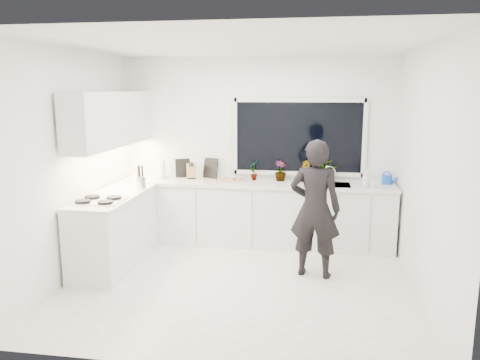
# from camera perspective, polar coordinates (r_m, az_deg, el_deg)

# --- Properties ---
(floor) EXTENTS (4.00, 3.50, 0.02)m
(floor) POSITION_cam_1_polar(r_m,az_deg,el_deg) (5.61, -0.12, -12.52)
(floor) COLOR beige
(floor) RESTS_ON ground
(wall_back) EXTENTS (4.00, 0.02, 2.70)m
(wall_back) POSITION_cam_1_polar(r_m,az_deg,el_deg) (6.94, 2.15, 3.71)
(wall_back) COLOR white
(wall_back) RESTS_ON ground
(wall_left) EXTENTS (0.02, 3.50, 2.70)m
(wall_left) POSITION_cam_1_polar(r_m,az_deg,el_deg) (5.87, -19.89, 1.74)
(wall_left) COLOR white
(wall_left) RESTS_ON ground
(wall_right) EXTENTS (0.02, 3.50, 2.70)m
(wall_right) POSITION_cam_1_polar(r_m,az_deg,el_deg) (5.30, 21.90, 0.67)
(wall_right) COLOR white
(wall_right) RESTS_ON ground
(ceiling) EXTENTS (4.00, 3.50, 0.02)m
(ceiling) POSITION_cam_1_polar(r_m,az_deg,el_deg) (5.17, -0.13, 16.36)
(ceiling) COLOR white
(ceiling) RESTS_ON wall_back
(window) EXTENTS (1.80, 0.02, 1.00)m
(window) POSITION_cam_1_polar(r_m,az_deg,el_deg) (6.84, 7.14, 5.21)
(window) COLOR black
(window) RESTS_ON wall_back
(base_cabinets_back) EXTENTS (3.92, 0.58, 0.88)m
(base_cabinets_back) POSITION_cam_1_polar(r_m,az_deg,el_deg) (6.82, 1.79, -4.23)
(base_cabinets_back) COLOR white
(base_cabinets_back) RESTS_ON floor
(base_cabinets_left) EXTENTS (0.58, 1.60, 0.88)m
(base_cabinets_left) POSITION_cam_1_polar(r_m,az_deg,el_deg) (6.23, -15.04, -6.08)
(base_cabinets_left) COLOR white
(base_cabinets_left) RESTS_ON floor
(countertop_back) EXTENTS (3.94, 0.62, 0.04)m
(countertop_back) POSITION_cam_1_polar(r_m,az_deg,el_deg) (6.70, 1.80, -0.45)
(countertop_back) COLOR silver
(countertop_back) RESTS_ON base_cabinets_back
(countertop_left) EXTENTS (0.62, 1.60, 0.04)m
(countertop_left) POSITION_cam_1_polar(r_m,az_deg,el_deg) (6.11, -15.25, -1.95)
(countertop_left) COLOR silver
(countertop_left) RESTS_ON base_cabinets_left
(upper_cabinets) EXTENTS (0.34, 2.10, 0.70)m
(upper_cabinets) POSITION_cam_1_polar(r_m,az_deg,el_deg) (6.35, -15.39, 7.19)
(upper_cabinets) COLOR white
(upper_cabinets) RESTS_ON wall_left
(sink) EXTENTS (0.58, 0.42, 0.14)m
(sink) POSITION_cam_1_polar(r_m,az_deg,el_deg) (6.67, 10.79, -0.95)
(sink) COLOR silver
(sink) RESTS_ON countertop_back
(faucet) EXTENTS (0.03, 0.03, 0.22)m
(faucet) POSITION_cam_1_polar(r_m,az_deg,el_deg) (6.84, 10.79, 0.70)
(faucet) COLOR silver
(faucet) RESTS_ON countertop_back
(stovetop) EXTENTS (0.56, 0.48, 0.03)m
(stovetop) POSITION_cam_1_polar(r_m,az_deg,el_deg) (5.81, -16.85, -2.35)
(stovetop) COLOR black
(stovetop) RESTS_ON countertop_left
(person) EXTENTS (0.67, 0.50, 1.66)m
(person) POSITION_cam_1_polar(r_m,az_deg,el_deg) (5.63, 9.12, -3.50)
(person) COLOR black
(person) RESTS_ON floor
(pizza_tray) EXTENTS (0.47, 0.38, 0.03)m
(pizza_tray) POSITION_cam_1_polar(r_m,az_deg,el_deg) (6.72, -1.03, -0.11)
(pizza_tray) COLOR #B4B5B9
(pizza_tray) RESTS_ON countertop_back
(pizza) EXTENTS (0.43, 0.34, 0.01)m
(pizza) POSITION_cam_1_polar(r_m,az_deg,el_deg) (6.72, -1.03, 0.04)
(pizza) COLOR red
(pizza) RESTS_ON pizza_tray
(watering_can) EXTENTS (0.16, 0.16, 0.13)m
(watering_can) POSITION_cam_1_polar(r_m,az_deg,el_deg) (6.89, 17.45, 0.07)
(watering_can) COLOR blue
(watering_can) RESTS_ON countertop_back
(paper_towel_roll) EXTENTS (0.13, 0.13, 0.26)m
(paper_towel_roll) POSITION_cam_1_polar(r_m,az_deg,el_deg) (7.09, -9.51, 1.26)
(paper_towel_roll) COLOR white
(paper_towel_roll) RESTS_ON countertop_back
(knife_block) EXTENTS (0.16, 0.14, 0.22)m
(knife_block) POSITION_cam_1_polar(r_m,az_deg,el_deg) (7.01, -5.97, 1.07)
(knife_block) COLOR #9D7349
(knife_block) RESTS_ON countertop_back
(utensil_crock) EXTENTS (0.15, 0.15, 0.16)m
(utensil_crock) POSITION_cam_1_polar(r_m,az_deg,el_deg) (6.42, -11.99, -0.28)
(utensil_crock) COLOR silver
(utensil_crock) RESTS_ON countertop_left
(picture_frame_large) EXTENTS (0.21, 0.11, 0.28)m
(picture_frame_large) POSITION_cam_1_polar(r_m,az_deg,el_deg) (7.14, -6.99, 1.48)
(picture_frame_large) COLOR black
(picture_frame_large) RESTS_ON countertop_back
(picture_frame_small) EXTENTS (0.24, 0.12, 0.30)m
(picture_frame_small) POSITION_cam_1_polar(r_m,az_deg,el_deg) (7.03, -3.60, 1.48)
(picture_frame_small) COLOR black
(picture_frame_small) RESTS_ON countertop_back
(herb_plants) EXTENTS (1.30, 0.35, 0.32)m
(herb_plants) POSITION_cam_1_polar(r_m,az_deg,el_deg) (6.79, 7.73, 1.08)
(herb_plants) COLOR #26662D
(herb_plants) RESTS_ON countertop_back
(soap_bottles) EXTENTS (0.21, 0.15, 0.28)m
(soap_bottles) POSITION_cam_1_polar(r_m,az_deg,el_deg) (6.53, 15.31, 0.18)
(soap_bottles) COLOR #D8BF66
(soap_bottles) RESTS_ON countertop_back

